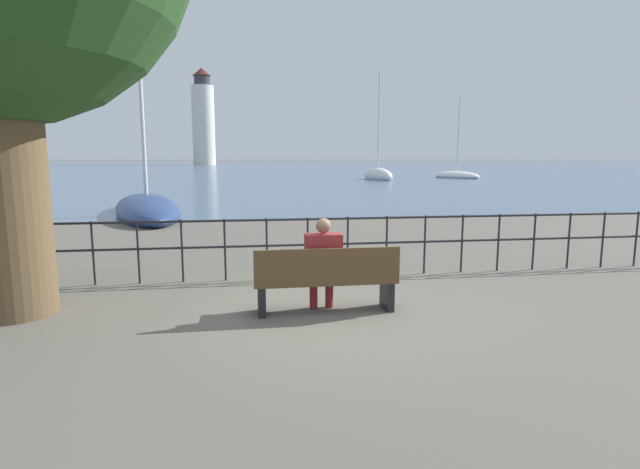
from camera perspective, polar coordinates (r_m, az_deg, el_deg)
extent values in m
plane|color=#605B51|center=(6.85, 0.62, -8.73)|extent=(1000.00, 1000.00, 0.00)
cube|color=#47607A|center=(166.90, -8.18, 7.98)|extent=(600.00, 300.00, 0.01)
cylinder|color=brown|center=(7.60, -32.36, 3.98)|extent=(1.05, 1.05, 3.21)
cube|color=brown|center=(6.73, 0.63, -5.28)|extent=(1.92, 0.45, 0.05)
cube|color=brown|center=(6.48, 0.92, -3.57)|extent=(1.92, 0.04, 0.45)
cube|color=black|center=(6.71, -6.69, -7.37)|extent=(0.10, 0.41, 0.40)
cube|color=black|center=(6.97, 7.66, -6.78)|extent=(0.10, 0.41, 0.40)
cylinder|color=maroon|center=(6.91, -0.75, -6.62)|extent=(0.11, 0.11, 0.45)
cylinder|color=maroon|center=(6.94, 1.06, -6.55)|extent=(0.11, 0.11, 0.45)
cube|color=maroon|center=(6.77, 0.27, -4.54)|extent=(0.41, 0.26, 0.14)
cube|color=maroon|center=(6.63, 0.39, -2.55)|extent=(0.49, 0.24, 0.61)
sphere|color=#846047|center=(6.57, 0.39, 1.01)|extent=(0.20, 0.20, 0.20)
cylinder|color=black|center=(9.10, -28.75, -2.03)|extent=(0.04, 0.04, 1.05)
cylinder|color=black|center=(8.88, -24.50, -1.98)|extent=(0.04, 0.04, 1.05)
cylinder|color=black|center=(8.71, -20.07, -1.91)|extent=(0.04, 0.04, 1.05)
cylinder|color=black|center=(8.59, -15.48, -1.83)|extent=(0.04, 0.04, 1.05)
cylinder|color=black|center=(8.53, -10.80, -1.74)|extent=(0.04, 0.04, 1.05)
cylinder|color=black|center=(8.53, -6.09, -1.64)|extent=(0.04, 0.04, 1.05)
cylinder|color=black|center=(8.59, -1.41, -1.52)|extent=(0.04, 0.04, 1.05)
cylinder|color=black|center=(8.70, 3.18, -1.40)|extent=(0.04, 0.04, 1.05)
cylinder|color=black|center=(8.87, 7.62, -1.27)|extent=(0.04, 0.04, 1.05)
cylinder|color=black|center=(9.09, 11.88, -1.14)|extent=(0.04, 0.04, 1.05)
cylinder|color=black|center=(9.35, 15.91, -1.01)|extent=(0.04, 0.04, 1.05)
cylinder|color=black|center=(9.66, 19.71, -0.89)|extent=(0.04, 0.04, 1.05)
cylinder|color=black|center=(10.01, 23.25, -0.76)|extent=(0.04, 0.04, 1.05)
cylinder|color=black|center=(10.39, 26.55, -0.65)|extent=(0.04, 0.04, 1.05)
cylinder|color=black|center=(10.81, 29.60, -0.54)|extent=(0.04, 0.04, 1.05)
cylinder|color=black|center=(11.25, 32.41, -0.44)|extent=(0.04, 0.04, 1.05)
cylinder|color=black|center=(8.51, -1.42, 1.76)|extent=(15.43, 0.04, 0.04)
cylinder|color=black|center=(8.58, -1.41, -1.18)|extent=(15.43, 0.04, 0.04)
ellipsoid|color=white|center=(53.02, 15.37, 6.46)|extent=(4.36, 5.90, 1.03)
cylinder|color=silver|center=(53.03, 15.55, 10.82)|extent=(0.14, 0.14, 7.47)
ellipsoid|color=white|center=(47.70, 6.64, 6.63)|extent=(2.56, 5.43, 1.61)
cylinder|color=silver|center=(47.79, 6.75, 12.69)|extent=(0.14, 0.14, 9.14)
ellipsoid|color=navy|center=(19.12, -19.16, 2.73)|extent=(4.08, 8.52, 1.04)
cylinder|color=silver|center=(19.11, -19.72, 13.72)|extent=(0.14, 0.14, 6.71)
cylinder|color=silver|center=(144.12, -13.18, 11.99)|extent=(6.11, 6.11, 21.44)
cylinder|color=#2D2D33|center=(145.34, -13.35, 16.73)|extent=(4.28, 4.28, 2.61)
cone|color=#4C1E19|center=(145.69, -13.38, 17.65)|extent=(4.89, 4.89, 2.09)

